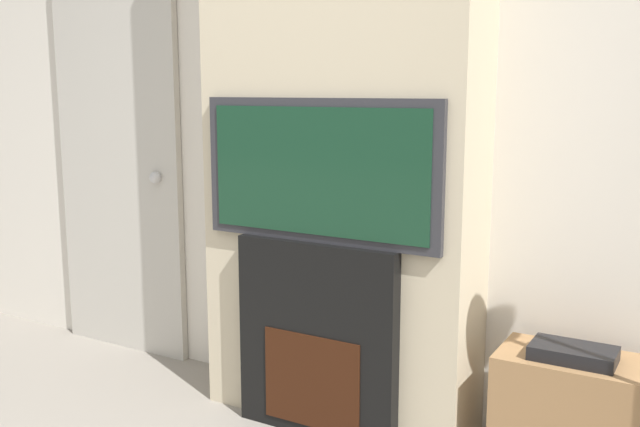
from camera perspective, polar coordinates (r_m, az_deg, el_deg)
The scene contains 6 objects.
wall_back at distance 3.12m, azimuth 3.53°, elevation 8.80°, with size 6.00×0.06×2.70m.
chimney_breast at distance 2.94m, azimuth 1.72°, elevation 8.74°, with size 1.17×0.35×2.70m.
fireplace at distance 2.96m, azimuth -0.01°, elevation -9.99°, with size 0.71×0.15×0.81m.
television at distance 2.80m, azimuth -0.03°, elevation 3.43°, with size 1.04×0.07×0.57m.
media_stand at distance 2.81m, azimuth 19.41°, elevation -15.15°, with size 0.52×0.31×0.52m.
entry_door at distance 3.95m, azimuth -15.79°, elevation 3.70°, with size 0.84×0.09×2.01m.
Camera 1 is at (1.40, -0.75, 1.41)m, focal length 40.00 mm.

